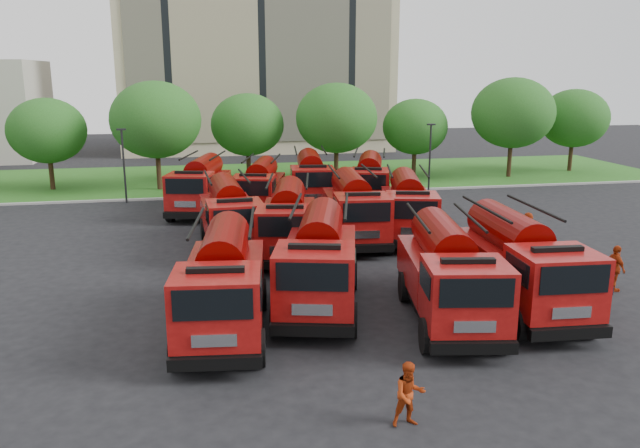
# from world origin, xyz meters

# --- Properties ---
(ground) EXTENTS (140.00, 140.00, 0.00)m
(ground) POSITION_xyz_m (0.00, 0.00, 0.00)
(ground) COLOR black
(ground) RESTS_ON ground
(lawn) EXTENTS (70.00, 16.00, 0.12)m
(lawn) POSITION_xyz_m (0.00, 26.00, 0.06)
(lawn) COLOR #255416
(lawn) RESTS_ON ground
(curb) EXTENTS (70.00, 0.30, 0.14)m
(curb) POSITION_xyz_m (0.00, 17.90, 0.07)
(curb) COLOR gray
(curb) RESTS_ON ground
(apartment_building) EXTENTS (30.00, 14.18, 25.00)m
(apartment_building) POSITION_xyz_m (2.00, 47.94, 12.50)
(apartment_building) COLOR beige
(apartment_building) RESTS_ON ground
(tree_1) EXTENTS (5.71, 5.71, 6.98)m
(tree_1) POSITION_xyz_m (-16.00, 23.00, 4.55)
(tree_1) COLOR #382314
(tree_1) RESTS_ON ground
(tree_2) EXTENTS (6.72, 6.72, 8.22)m
(tree_2) POSITION_xyz_m (-8.00, 21.50, 5.35)
(tree_2) COLOR #382314
(tree_2) RESTS_ON ground
(tree_3) EXTENTS (5.88, 5.88, 7.19)m
(tree_3) POSITION_xyz_m (-1.00, 24.00, 4.68)
(tree_3) COLOR #382314
(tree_3) RESTS_ON ground
(tree_4) EXTENTS (6.55, 6.55, 8.01)m
(tree_4) POSITION_xyz_m (6.00, 22.50, 5.22)
(tree_4) COLOR #382314
(tree_4) RESTS_ON ground
(tree_5) EXTENTS (5.46, 5.46, 6.68)m
(tree_5) POSITION_xyz_m (13.00, 23.50, 4.35)
(tree_5) COLOR #382314
(tree_5) RESTS_ON ground
(tree_6) EXTENTS (6.89, 6.89, 8.42)m
(tree_6) POSITION_xyz_m (21.00, 22.00, 5.49)
(tree_6) COLOR #382314
(tree_6) RESTS_ON ground
(tree_7) EXTENTS (6.05, 6.05, 7.39)m
(tree_7) POSITION_xyz_m (28.00, 24.00, 4.82)
(tree_7) COLOR #382314
(tree_7) RESTS_ON ground
(lamp_post_0) EXTENTS (0.60, 0.25, 5.11)m
(lamp_post_0) POSITION_xyz_m (-10.00, 17.20, 2.90)
(lamp_post_0) COLOR black
(lamp_post_0) RESTS_ON ground
(lamp_post_1) EXTENTS (0.60, 0.25, 5.11)m
(lamp_post_1) POSITION_xyz_m (12.00, 17.20, 2.90)
(lamp_post_1) COLOR black
(lamp_post_1) RESTS_ON ground
(fire_truck_0) EXTENTS (3.53, 7.99, 3.52)m
(fire_truck_0) POSITION_xyz_m (-4.27, -6.31, 1.77)
(fire_truck_0) COLOR black
(fire_truck_0) RESTS_ON ground
(fire_truck_1) EXTENTS (4.54, 8.30, 3.59)m
(fire_truck_1) POSITION_xyz_m (-0.60, -4.57, 1.81)
(fire_truck_1) COLOR black
(fire_truck_1) RESTS_ON ground
(fire_truck_2) EXTENTS (3.88, 7.98, 3.48)m
(fire_truck_2) POSITION_xyz_m (3.68, -6.82, 1.75)
(fire_truck_2) COLOR black
(fire_truck_2) RESTS_ON ground
(fire_truck_3) EXTENTS (3.28, 8.01, 3.57)m
(fire_truck_3) POSITION_xyz_m (6.76, -6.27, 1.80)
(fire_truck_3) COLOR black
(fire_truck_3) RESTS_ON ground
(fire_truck_4) EXTENTS (3.10, 7.63, 3.41)m
(fire_truck_4) POSITION_xyz_m (-3.51, 4.45, 1.72)
(fire_truck_4) COLOR black
(fire_truck_4) RESTS_ON ground
(fire_truck_5) EXTENTS (3.91, 7.85, 3.42)m
(fire_truck_5) POSITION_xyz_m (-0.79, 2.55, 1.72)
(fire_truck_5) COLOR black
(fire_truck_5) RESTS_ON ground
(fire_truck_6) EXTENTS (3.35, 7.89, 3.50)m
(fire_truck_6) POSITION_xyz_m (3.03, 4.50, 1.76)
(fire_truck_6) COLOR black
(fire_truck_6) RESTS_ON ground
(fire_truck_7) EXTENTS (4.28, 7.87, 3.41)m
(fire_truck_7) POSITION_xyz_m (6.04, 4.63, 1.71)
(fire_truck_7) COLOR black
(fire_truck_7) RESTS_ON ground
(fire_truck_8) EXTENTS (4.35, 7.97, 3.45)m
(fire_truck_8) POSITION_xyz_m (-4.94, 13.22, 1.73)
(fire_truck_8) COLOR black
(fire_truck_8) RESTS_ON ground
(fire_truck_9) EXTENTS (4.17, 7.61, 3.29)m
(fire_truck_9) POSITION_xyz_m (-1.23, 12.25, 1.66)
(fire_truck_9) COLOR black
(fire_truck_9) RESTS_ON ground
(fire_truck_10) EXTENTS (3.60, 8.00, 3.52)m
(fire_truck_10) POSITION_xyz_m (2.38, 13.95, 1.77)
(fire_truck_10) COLOR black
(fire_truck_10) RESTS_ON ground
(fire_truck_11) EXTENTS (4.68, 7.99, 3.45)m
(fire_truck_11) POSITION_xyz_m (6.05, 12.58, 1.73)
(fire_truck_11) COLOR black
(fire_truck_11) RESTS_ON ground
(firefighter_0) EXTENTS (0.65, 0.48, 1.77)m
(firefighter_0) POSITION_xyz_m (4.73, -8.38, 0.00)
(firefighter_0) COLOR #962B0B
(firefighter_0) RESTS_ON ground
(firefighter_1) EXTENTS (0.85, 0.48, 1.72)m
(firefighter_1) POSITION_xyz_m (0.06, -13.26, 0.00)
(firefighter_1) COLOR #962B0B
(firefighter_1) RESTS_ON ground
(firefighter_2) EXTENTS (0.67, 1.15, 1.93)m
(firefighter_2) POSITION_xyz_m (11.63, -5.20, 0.00)
(firefighter_2) COLOR #962B0B
(firefighter_2) RESTS_ON ground
(firefighter_3) EXTENTS (1.17, 0.81, 1.64)m
(firefighter_3) POSITION_xyz_m (9.84, -7.09, 0.00)
(firefighter_3) COLOR black
(firefighter_3) RESTS_ON ground
(firefighter_4) EXTENTS (0.91, 0.94, 1.61)m
(firefighter_4) POSITION_xyz_m (-4.64, -2.29, 0.00)
(firefighter_4) COLOR black
(firefighter_4) RESTS_ON ground
(firefighter_5) EXTENTS (1.79, 1.37, 1.77)m
(firefighter_5) POSITION_xyz_m (11.64, 1.89, 0.00)
(firefighter_5) COLOR #962B0B
(firefighter_5) RESTS_ON ground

